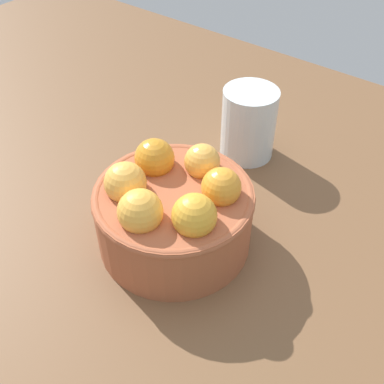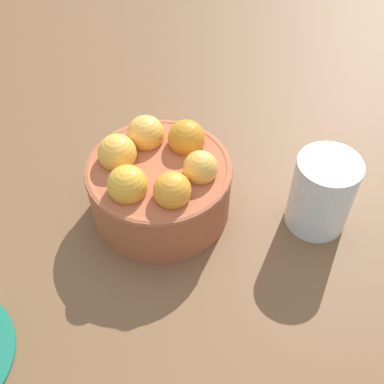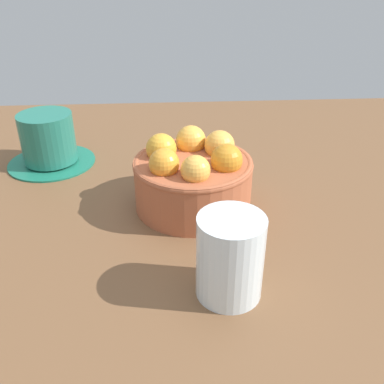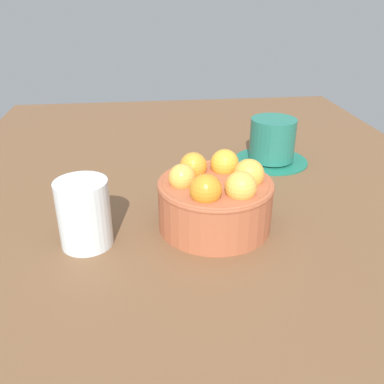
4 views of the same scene
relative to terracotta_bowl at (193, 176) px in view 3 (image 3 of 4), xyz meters
The scene contains 4 objects.
ground_plane 6.72cm from the terracotta_bowl, 105.44° to the right, with size 144.97×91.59×4.42cm, color brown.
terracotta_bowl is the anchor object (origin of this frame).
coffee_cup 27.07cm from the terracotta_bowl, 146.74° to the left, with size 14.16×14.16×8.55cm.
water_glass 17.83cm from the terracotta_bowl, 81.83° to the right, with size 6.83×6.83×9.09cm, color silver.
Camera 3 is at (-3.41, -51.40, 31.56)cm, focal length 40.36 mm.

